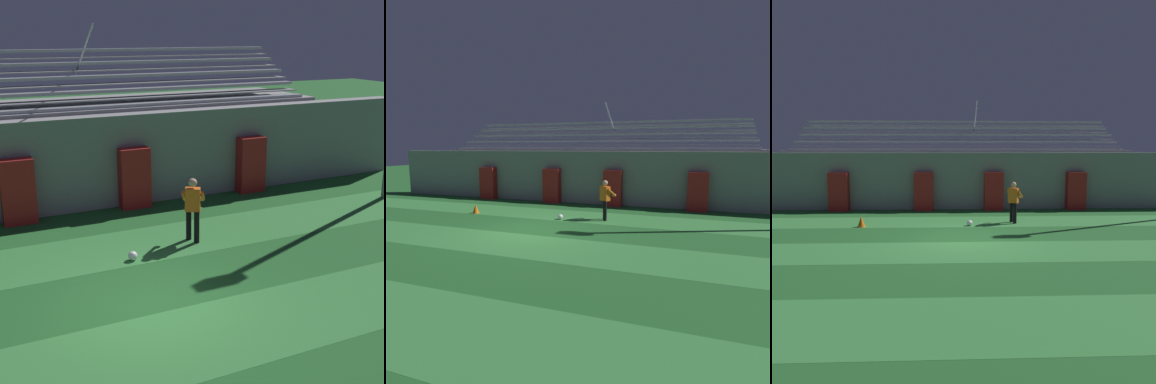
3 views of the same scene
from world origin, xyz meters
The scene contains 12 objects.
ground_plane centered at (0.00, 0.00, 0.00)m, with size 80.00×80.00×0.00m, color #236028.
turf_stripe_mid centered at (0.00, -1.49, 0.00)m, with size 28.00×2.25×0.01m, color #38843D.
turf_stripe_far centered at (0.00, 3.02, 0.00)m, with size 28.00×2.25×0.01m, color #38843D.
back_wall centered at (0.00, 6.50, 1.40)m, with size 24.00×0.60×2.80m, color gray.
padding_pillar_gate_left centered at (-1.70, 5.95, 0.92)m, with size 0.92×0.44×1.85m, color #B21E1E.
padding_pillar_gate_right centered at (1.70, 5.95, 0.92)m, with size 0.92×0.44×1.85m, color #B21E1E.
padding_pillar_far_left centered at (-5.78, 5.95, 0.92)m, with size 0.92×0.44×1.85m, color #B21E1E.
padding_pillar_far_right centered at (5.79, 5.95, 0.92)m, with size 0.92×0.44×1.85m, color #B21E1E.
bleacher_stand centered at (0.00, 8.84, 1.50)m, with size 18.00×4.05×5.43m.
goalkeeper centered at (2.13, 2.72, 0.95)m, with size 0.73×0.71×1.67m.
soccer_ball centered at (0.33, 2.20, 0.11)m, with size 0.22×0.22×0.22m, color white.
traffic_cone centered at (-3.85, 2.13, 0.21)m, with size 0.30×0.30×0.42m, color orange.
Camera 2 is at (5.35, -10.04, 3.02)m, focal length 30.00 mm.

